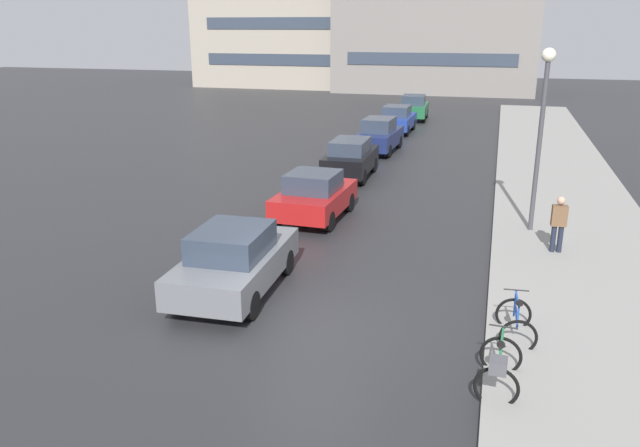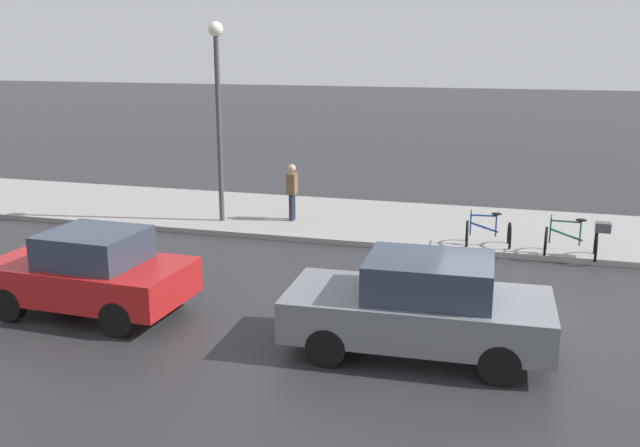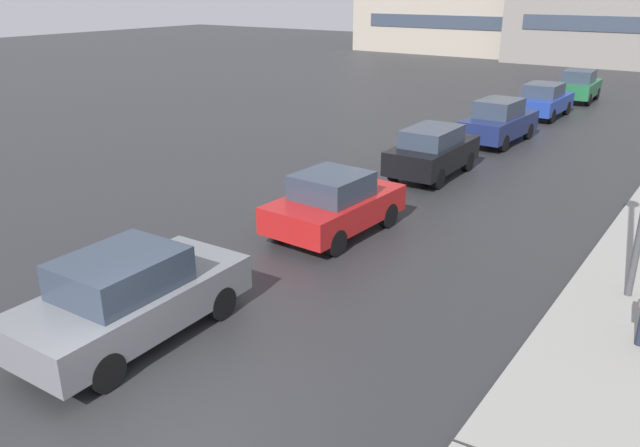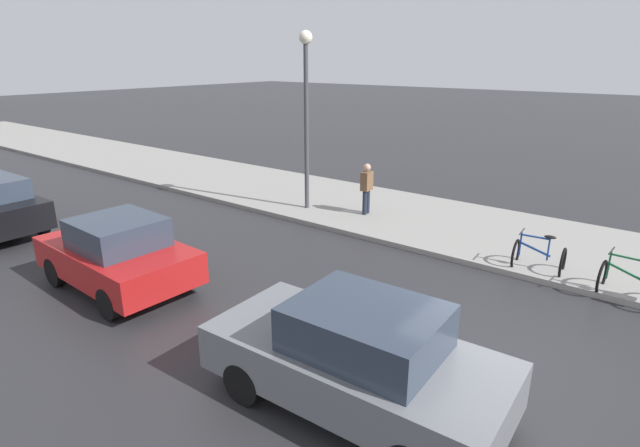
{
  "view_description": "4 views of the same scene",
  "coord_description": "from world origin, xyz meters",
  "px_view_note": "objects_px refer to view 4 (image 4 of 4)",
  "views": [
    {
      "loc": [
        3.48,
        -11.37,
        6.09
      ],
      "look_at": [
        -0.3,
        1.89,
        1.7
      ],
      "focal_mm": 35.0,
      "sensor_mm": 36.0,
      "label": 1
    },
    {
      "loc": [
        -13.11,
        -0.11,
        4.94
      ],
      "look_at": [
        0.42,
        3.73,
        1.37
      ],
      "focal_mm": 40.0,
      "sensor_mm": 36.0,
      "label": 2
    },
    {
      "loc": [
        6.02,
        -4.71,
        5.86
      ],
      "look_at": [
        -0.35,
        4.38,
        1.6
      ],
      "focal_mm": 35.0,
      "sensor_mm": 36.0,
      "label": 3
    },
    {
      "loc": [
        -7.28,
        -1.94,
        4.77
      ],
      "look_at": [
        1.93,
        5.13,
        0.87
      ],
      "focal_mm": 28.0,
      "sensor_mm": 36.0,
      "label": 4
    }
  ],
  "objects_px": {
    "car_grey": "(357,357)",
    "car_red": "(118,254)",
    "bicycle_second": "(539,257)",
    "pedestrian": "(367,188)",
    "streetlamp": "(306,97)"
  },
  "relations": [
    {
      "from": "car_grey",
      "to": "car_red",
      "type": "height_order",
      "value": "car_grey"
    },
    {
      "from": "bicycle_second",
      "to": "car_red",
      "type": "distance_m",
      "value": 9.36
    },
    {
      "from": "bicycle_second",
      "to": "pedestrian",
      "type": "bearing_deg",
      "value": 78.14
    },
    {
      "from": "bicycle_second",
      "to": "car_grey",
      "type": "distance_m",
      "value": 6.45
    },
    {
      "from": "bicycle_second",
      "to": "car_red",
      "type": "relative_size",
      "value": 0.3
    },
    {
      "from": "streetlamp",
      "to": "bicycle_second",
      "type": "bearing_deg",
      "value": -94.25
    },
    {
      "from": "bicycle_second",
      "to": "pedestrian",
      "type": "relative_size",
      "value": 0.66
    },
    {
      "from": "car_red",
      "to": "streetlamp",
      "type": "bearing_deg",
      "value": 2.57
    },
    {
      "from": "pedestrian",
      "to": "car_red",
      "type": "bearing_deg",
      "value": 168.08
    },
    {
      "from": "car_grey",
      "to": "streetlamp",
      "type": "xyz_separation_m",
      "value": [
        6.93,
        6.5,
        2.81
      ]
    },
    {
      "from": "car_grey",
      "to": "car_red",
      "type": "relative_size",
      "value": 1.14
    },
    {
      "from": "pedestrian",
      "to": "car_grey",
      "type": "bearing_deg",
      "value": -148.38
    },
    {
      "from": "streetlamp",
      "to": "car_grey",
      "type": "bearing_deg",
      "value": -136.84
    },
    {
      "from": "streetlamp",
      "to": "pedestrian",
      "type": "bearing_deg",
      "value": -72.32
    },
    {
      "from": "pedestrian",
      "to": "bicycle_second",
      "type": "bearing_deg",
      "value": -101.86
    }
  ]
}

